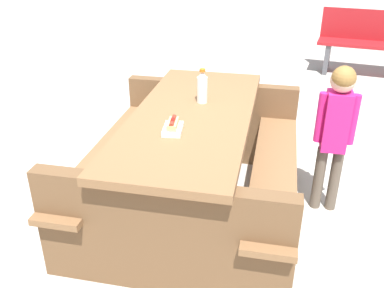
% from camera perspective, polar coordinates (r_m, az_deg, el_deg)
% --- Properties ---
extents(ground_plane, '(30.00, 30.00, 0.00)m').
position_cam_1_polar(ground_plane, '(3.15, 0.00, -8.54)').
color(ground_plane, '#B7B2A8').
rests_on(ground_plane, ground).
extents(picnic_table, '(1.97, 1.62, 0.75)m').
position_cam_1_polar(picnic_table, '(2.91, 0.00, -1.41)').
color(picnic_table, brown).
rests_on(picnic_table, ground).
extents(soda_bottle, '(0.07, 0.07, 0.24)m').
position_cam_1_polar(soda_bottle, '(2.92, 1.34, 7.62)').
color(soda_bottle, silver).
rests_on(soda_bottle, picnic_table).
extents(hotdog_tray, '(0.20, 0.15, 0.08)m').
position_cam_1_polar(hotdog_tray, '(2.52, -2.58, 2.35)').
color(hotdog_tray, white).
rests_on(hotdog_tray, picnic_table).
extents(child_in_coat, '(0.17, 0.26, 1.07)m').
position_cam_1_polar(child_in_coat, '(2.97, 18.72, 2.80)').
color(child_in_coat, brown).
rests_on(child_in_coat, ground).
extents(park_bench_near, '(0.43, 1.51, 0.85)m').
position_cam_1_polar(park_bench_near, '(6.36, 23.46, 12.36)').
color(park_bench_near, maroon).
rests_on(park_bench_near, ground).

